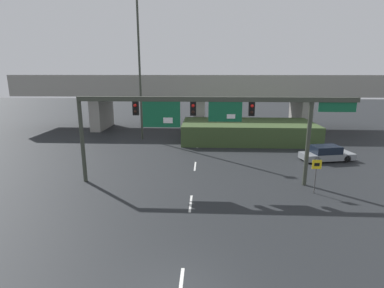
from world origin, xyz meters
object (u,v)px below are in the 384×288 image
at_px(speed_limit_sign, 316,171).
at_px(parked_sedan_near_right, 327,154).
at_px(signal_gantry, 207,113).
at_px(highway_light_pole_near, 139,61).

relative_size(speed_limit_sign, parked_sedan_near_right, 0.48).
relative_size(signal_gantry, speed_limit_sign, 8.07).
xyz_separation_m(signal_gantry, speed_limit_sign, (7.12, -1.48, -3.54)).
bearing_deg(signal_gantry, speed_limit_sign, -11.77).
height_order(speed_limit_sign, highway_light_pole_near, highway_light_pole_near).
bearing_deg(speed_limit_sign, highway_light_pole_near, 133.13).
height_order(signal_gantry, parked_sedan_near_right, signal_gantry).
bearing_deg(signal_gantry, parked_sedan_near_right, 29.66).
bearing_deg(speed_limit_sign, signal_gantry, 168.23).
bearing_deg(speed_limit_sign, parked_sedan_near_right, 64.23).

